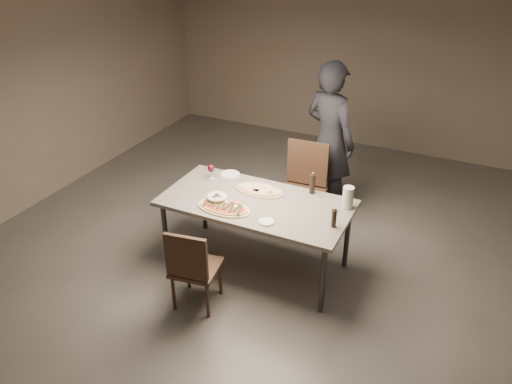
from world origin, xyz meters
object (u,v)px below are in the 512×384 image
at_px(bread_basket, 217,198).
at_px(chair_far, 304,183).
at_px(pepper_mill_left, 334,218).
at_px(ham_pizza, 260,190).
at_px(zucchini_pizza, 224,207).
at_px(diner, 329,140).
at_px(carafe, 348,198).
at_px(chair_near, 192,266).
at_px(dining_table, 256,206).

height_order(bread_basket, chair_far, chair_far).
bearing_deg(pepper_mill_left, ham_pizza, 160.50).
bearing_deg(zucchini_pizza, chair_far, 75.78).
height_order(pepper_mill_left, diner, diner).
bearing_deg(diner, bread_basket, 90.95).
bearing_deg(ham_pizza, chair_far, 78.98).
distance_m(carafe, chair_near, 1.54).
height_order(pepper_mill_left, carafe, carafe).
bearing_deg(ham_pizza, diner, 81.29).
bearing_deg(chair_far, carafe, 133.98).
bearing_deg(pepper_mill_left, bread_basket, -176.95).
xyz_separation_m(zucchini_pizza, chair_far, (0.37, 1.11, -0.20)).
height_order(zucchini_pizza, carafe, carafe).
bearing_deg(bread_basket, chair_far, 64.33).
height_order(pepper_mill_left, chair_near, pepper_mill_left).
height_order(chair_far, diner, diner).
relative_size(dining_table, zucchini_pizza, 3.39).
relative_size(zucchini_pizza, chair_near, 0.63).
distance_m(dining_table, chair_far, 0.88).
xyz_separation_m(zucchini_pizza, chair_near, (-0.02, -0.56, -0.30)).
bearing_deg(pepper_mill_left, diner, 109.86).
height_order(zucchini_pizza, ham_pizza, zucchini_pizza).
height_order(dining_table, diner, diner).
relative_size(dining_table, chair_far, 1.78).
bearing_deg(chair_near, ham_pizza, 71.05).
relative_size(dining_table, carafe, 8.43).
bearing_deg(carafe, zucchini_pizza, -153.36).
xyz_separation_m(ham_pizza, carafe, (0.87, 0.07, 0.09)).
height_order(dining_table, bread_basket, bread_basket).
height_order(dining_table, chair_far, chair_far).
bearing_deg(zucchini_pizza, ham_pizza, 75.08).
height_order(dining_table, ham_pizza, ham_pizza).
distance_m(ham_pizza, chair_far, 0.73).
relative_size(zucchini_pizza, ham_pizza, 1.07).
relative_size(bread_basket, diner, 0.11).
bearing_deg(chair_near, carafe, 36.71).
xyz_separation_m(bread_basket, diner, (0.60, 1.52, 0.12)).
bearing_deg(carafe, chair_far, 137.33).
relative_size(dining_table, chair_near, 2.15).
distance_m(zucchini_pizza, carafe, 1.15).
relative_size(bread_basket, carafe, 0.91).
height_order(carafe, diner, diner).
distance_m(bread_basket, carafe, 1.22).
relative_size(ham_pizza, pepper_mill_left, 2.63).
distance_m(bread_basket, diner, 1.64).
height_order(carafe, chair_near, carafe).
distance_m(dining_table, chair_near, 0.87).
bearing_deg(chair_near, bread_basket, 89.97).
bearing_deg(carafe, ham_pizza, -175.61).
distance_m(zucchini_pizza, pepper_mill_left, 1.02).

